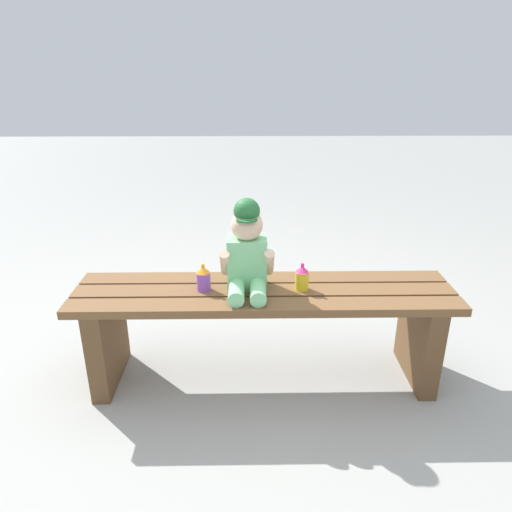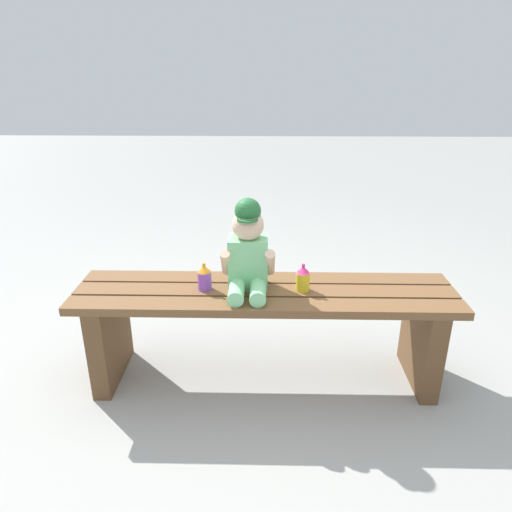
% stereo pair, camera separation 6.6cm
% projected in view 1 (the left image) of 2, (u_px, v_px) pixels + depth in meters
% --- Properties ---
extents(ground_plane, '(16.00, 16.00, 0.00)m').
position_uv_depth(ground_plane, '(264.00, 376.00, 2.22)').
color(ground_plane, '#999993').
extents(park_bench, '(1.67, 0.38, 0.46)m').
position_uv_depth(park_bench, '(264.00, 318.00, 2.10)').
color(park_bench, brown).
rests_on(park_bench, ground_plane).
extents(child_figure, '(0.23, 0.27, 0.40)m').
position_uv_depth(child_figure, '(247.00, 251.00, 1.99)').
color(child_figure, '#7FCC8C').
rests_on(child_figure, park_bench).
extents(sippy_cup_left, '(0.06, 0.06, 0.12)m').
position_uv_depth(sippy_cup_left, '(204.00, 278.00, 2.03)').
color(sippy_cup_left, '#8C4CCC').
rests_on(sippy_cup_left, park_bench).
extents(sippy_cup_right, '(0.06, 0.06, 0.12)m').
position_uv_depth(sippy_cup_right, '(302.00, 277.00, 2.03)').
color(sippy_cup_right, yellow).
rests_on(sippy_cup_right, park_bench).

